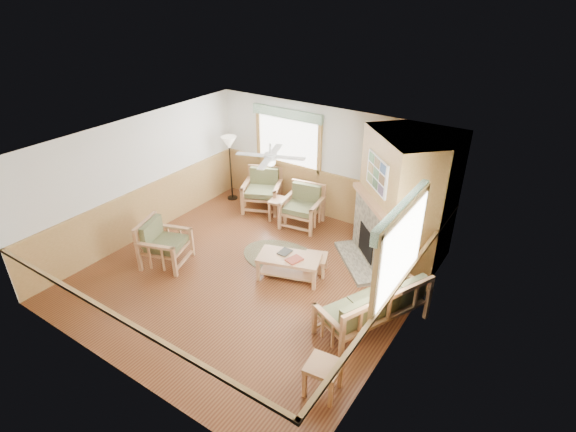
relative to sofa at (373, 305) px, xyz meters
The scene contains 24 objects.
floor 2.59m from the sofa, behind, with size 6.00×6.00×0.01m, color brown.
ceiling 3.41m from the sofa, behind, with size 6.00×6.00×0.01m, color white.
wall_back 4.03m from the sofa, 130.45° to the left, with size 6.00×0.02×2.70m, color silver.
wall_front 4.05m from the sofa, 130.28° to the right, with size 6.00×0.02×2.70m, color silver.
wall_left 5.62m from the sofa, behind, with size 0.02×6.00×2.70m, color silver.
wall_right 1.01m from the sofa, ahead, with size 0.02×6.00×2.70m, color silver.
wainscot 2.55m from the sofa, behind, with size 6.00×6.00×1.10m, color #A67D44, non-canonical shape.
fireplace 2.29m from the sofa, 103.76° to the left, with size 2.20×2.20×2.70m, color #A67D44, non-canonical shape.
window_back 5.14m from the sofa, 141.04° to the left, with size 1.90×0.16×1.50m, color white, non-canonical shape.
window_right 2.14m from the sofa, 26.99° to the right, with size 0.16×1.90×1.50m, color white, non-canonical shape.
ceiling_fan 3.17m from the sofa, behind, with size 1.24×1.24×0.36m, color white, non-canonical shape.
sofa is the anchor object (origin of this frame).
armchair_back_left 4.77m from the sofa, 149.15° to the left, with size 0.89×0.89×1.00m, color #AC7950, non-canonical shape.
armchair_back_right 3.61m from the sofa, 141.13° to the left, with size 0.85×0.85×0.96m, color #AC7950, non-canonical shape.
armchair_left 4.31m from the sofa, behind, with size 0.84×0.84×0.94m, color #AC7950, non-canonical shape.
coffee_table 1.96m from the sofa, 168.92° to the left, with size 1.19×0.60×0.48m, color #AC7950, non-canonical shape.
end_table_chairs 4.04m from the sofa, 146.83° to the left, with size 0.48×0.46×0.53m, color #AC7950, non-canonical shape.
end_table_sofa 1.66m from the sofa, 90.00° to the right, with size 0.47×0.45×0.52m, color #AC7950, non-canonical shape.
footstool 1.77m from the sofa, 153.14° to the left, with size 0.44×0.44×0.38m, color #AC7950, non-canonical shape.
braided_rug 2.57m from the sofa, 160.65° to the left, with size 1.82×1.82×0.01m, color brown.
floor_lamp_left 5.68m from the sofa, 154.25° to the left, with size 0.39×0.39×1.71m, color black, non-canonical shape.
floor_lamp_right 0.84m from the sofa, 90.00° to the left, with size 0.35×0.35×1.52m, color black, non-canonical shape.
book_red 1.79m from the sofa, 169.57° to the left, with size 0.22×0.30×0.03m, color maroon.
book_dark 2.11m from the sofa, 167.84° to the left, with size 0.20×0.27×0.03m, color black.
Camera 1 is at (4.61, -5.61, 5.27)m, focal length 28.00 mm.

